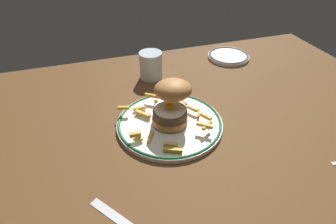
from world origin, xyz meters
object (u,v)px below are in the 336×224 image
Objects in this scene: burger at (172,101)px; water_glass at (151,67)px; side_plate at (228,56)px; dinner_plate at (168,123)px.

burger is 27.09cm from water_glass.
side_plate is (32.60, 5.28, -3.18)cm from water_glass.
side_plate is (35.36, 32.46, -0.00)cm from dinner_plate.
side_plate is at bearing 43.16° from burger.
water_glass is (1.60, 26.79, -3.67)cm from burger.
burger is 47.38cm from side_plate.
burger is (1.16, 0.39, 6.84)cm from dinner_plate.
water_glass is (2.77, 27.18, 3.17)cm from dinner_plate.
water_glass is 33.17cm from side_plate.
water_glass is at bearing -170.79° from side_plate.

